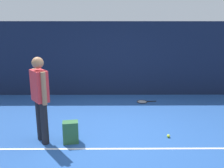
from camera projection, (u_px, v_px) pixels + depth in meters
name	position (u px, v px, depth m)	size (l,w,h in m)	color
ground_plane	(112.00, 133.00, 5.04)	(12.00, 12.00, 0.00)	#234C93
back_fence	(111.00, 59.00, 7.66)	(10.00, 0.10, 2.42)	#141E38
court_line	(112.00, 149.00, 4.39)	(9.00, 0.05, 0.00)	white
tennis_player	(40.00, 95.00, 4.46)	(0.42, 0.45, 1.70)	black
tennis_racket	(143.00, 102.00, 7.13)	(0.63, 0.36, 0.03)	black
backpack	(71.00, 132.00, 4.60)	(0.33, 0.32, 0.44)	#2D6038
tennis_ball_near_player	(168.00, 136.00, 4.83)	(0.07, 0.07, 0.07)	#CCE033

